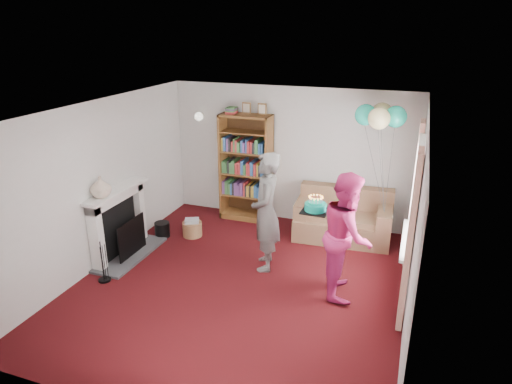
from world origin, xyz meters
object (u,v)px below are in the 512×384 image
at_px(birthday_cake, 315,207).
at_px(bookcase, 247,169).
at_px(sofa, 343,219).
at_px(person_striped, 266,212).
at_px(person_magenta, 347,235).

bearing_deg(birthday_cake, bookcase, 133.53).
xyz_separation_m(sofa, person_striped, (-0.93, -1.45, 0.58)).
relative_size(bookcase, person_magenta, 1.27).
bearing_deg(sofa, birthday_cake, -99.98).
xyz_separation_m(person_striped, birthday_cake, (0.76, -0.11, 0.23)).
relative_size(person_magenta, birthday_cake, 4.79).
xyz_separation_m(person_magenta, birthday_cake, (-0.48, 0.18, 0.27)).
bearing_deg(bookcase, sofa, -7.15).
xyz_separation_m(bookcase, sofa, (1.88, -0.24, -0.65)).
height_order(sofa, birthday_cake, birthday_cake).
distance_m(bookcase, sofa, 2.01).
bearing_deg(birthday_cake, sofa, 83.62).
bearing_deg(birthday_cake, person_striped, 171.69).
distance_m(person_striped, birthday_cake, 0.80).
xyz_separation_m(bookcase, person_magenta, (2.19, -1.98, -0.11)).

